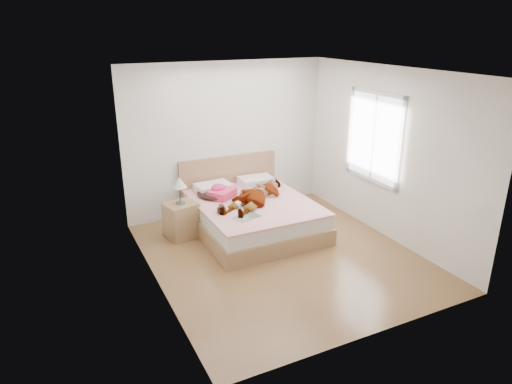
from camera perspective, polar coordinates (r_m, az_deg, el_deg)
ground at (r=6.68m, az=3.23°, el=-7.92°), size 4.00×4.00×0.00m
woman at (r=7.27m, az=0.01°, el=-0.09°), size 1.68×1.50×0.23m
hair at (r=7.47m, az=-5.44°, el=-0.18°), size 0.57×0.66×0.09m
phone at (r=7.40m, az=-4.83°, el=0.86°), size 0.10×0.11×0.05m
room_shell at (r=7.36m, az=14.55°, el=6.63°), size 4.00×4.00×4.00m
bed at (r=7.39m, az=-0.63°, el=-2.65°), size 1.80×2.08×1.00m
towel at (r=7.39m, az=-4.40°, el=0.00°), size 0.54×0.52×0.22m
magazine at (r=6.64m, az=-1.04°, el=-3.09°), size 0.46×0.37×0.02m
coffee_mug at (r=6.96m, az=-2.21°, el=-1.64°), size 0.13×0.11×0.09m
plush_toy at (r=6.79m, az=-4.34°, el=-2.12°), size 0.18×0.23×0.12m
nightstand at (r=7.19m, az=-9.31°, el=-3.16°), size 0.54×0.50×0.98m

